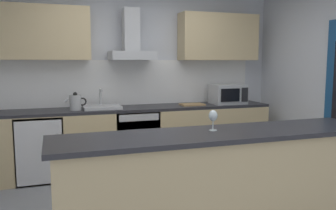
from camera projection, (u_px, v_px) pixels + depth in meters
wall_back at (134, 78)px, 5.24m from camera, size 5.37×0.12×2.60m
backsplash_tile at (135, 82)px, 5.18m from camera, size 3.71×0.02×0.66m
counter_back at (141, 138)px, 4.98m from camera, size 3.84×0.60×0.90m
counter_island at (221, 184)px, 3.02m from camera, size 2.88×0.64×0.94m
upper_cabinets at (137, 35)px, 4.94m from camera, size 3.79×0.32×0.70m
oven at (135, 138)px, 4.93m from camera, size 0.60×0.62×0.80m
refrigerator at (40, 147)px, 4.53m from camera, size 0.58×0.60×0.85m
microwave at (228, 94)px, 5.28m from camera, size 0.50×0.38×0.30m
sink at (102, 107)px, 4.74m from camera, size 0.50×0.40×0.26m
kettle at (76, 102)px, 4.58m from camera, size 0.29×0.15×0.24m
range_hood at (131, 44)px, 4.89m from camera, size 0.62×0.45×0.72m
wine_glass at (213, 116)px, 3.00m from camera, size 0.08×0.08×0.18m
chopping_board at (192, 104)px, 5.12m from camera, size 0.34×0.23×0.02m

